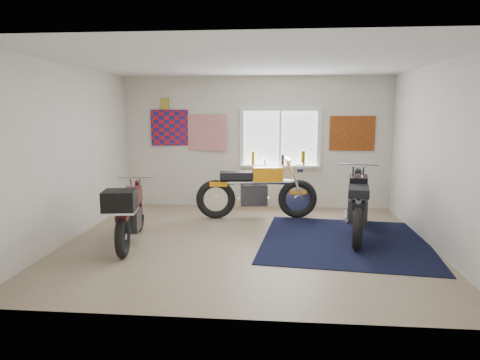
# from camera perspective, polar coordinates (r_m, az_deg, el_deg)

# --- Properties ---
(ground) EXTENTS (5.50, 5.50, 0.00)m
(ground) POSITION_cam_1_polar(r_m,az_deg,el_deg) (6.68, 0.93, -8.21)
(ground) COLOR #9E896B
(ground) RESTS_ON ground
(room_shell) EXTENTS (5.50, 5.50, 5.50)m
(room_shell) POSITION_cam_1_polar(r_m,az_deg,el_deg) (6.39, 0.97, 5.97)
(room_shell) COLOR white
(room_shell) RESTS_ON ground
(navy_rug) EXTENTS (2.76, 2.85, 0.01)m
(navy_rug) POSITION_cam_1_polar(r_m,az_deg,el_deg) (6.89, 13.80, -7.88)
(navy_rug) COLOR black
(navy_rug) RESTS_ON ground
(window_assembly) EXTENTS (1.66, 0.17, 1.26)m
(window_assembly) POSITION_cam_1_polar(r_m,az_deg,el_deg) (8.85, 5.37, 5.08)
(window_assembly) COLOR white
(window_assembly) RESTS_ON room_shell
(oil_bottles) EXTENTS (1.10, 0.09, 0.30)m
(oil_bottles) POSITION_cam_1_polar(r_m,az_deg,el_deg) (8.81, 5.80, 2.84)
(oil_bottles) COLOR olive
(oil_bottles) RESTS_ON window_assembly
(flag_display) EXTENTS (1.60, 0.10, 1.17)m
(flag_display) POSITION_cam_1_polar(r_m,az_deg,el_deg) (9.15, -10.00, 10.01)
(flag_display) COLOR red
(flag_display) RESTS_ON room_shell
(triumph_poster) EXTENTS (0.90, 0.03, 0.70)m
(triumph_poster) POSITION_cam_1_polar(r_m,az_deg,el_deg) (8.98, 14.73, 6.04)
(triumph_poster) COLOR #A54C14
(triumph_poster) RESTS_ON room_shell
(yellow_triumph) EXTENTS (2.28, 0.68, 1.15)m
(yellow_triumph) POSITION_cam_1_polar(r_m,az_deg,el_deg) (8.01, 2.19, -1.55)
(yellow_triumph) COLOR black
(yellow_triumph) RESTS_ON ground
(black_chrome_bike) EXTENTS (0.69, 2.18, 1.12)m
(black_chrome_bike) POSITION_cam_1_polar(r_m,az_deg,el_deg) (7.14, 15.38, -3.32)
(black_chrome_bike) COLOR black
(black_chrome_bike) RESTS_ON navy_rug
(maroon_tourer) EXTENTS (0.72, 1.91, 0.97)m
(maroon_tourer) POSITION_cam_1_polar(r_m,az_deg,el_deg) (6.54, -14.62, -4.32)
(maroon_tourer) COLOR black
(maroon_tourer) RESTS_ON ground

